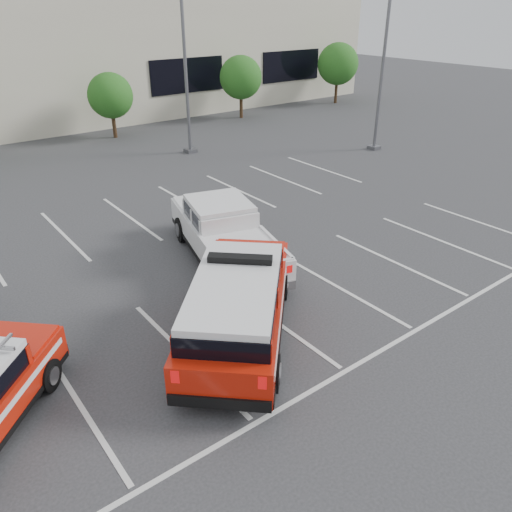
% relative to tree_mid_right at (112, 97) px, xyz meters
% --- Properties ---
extents(ground, '(120.00, 120.00, 0.00)m').
position_rel_tree_mid_right_xyz_m(ground, '(-5.09, -22.05, -2.50)').
color(ground, '#2E2E30').
rests_on(ground, ground).
extents(stall_markings, '(23.00, 15.00, 0.01)m').
position_rel_tree_mid_right_xyz_m(stall_markings, '(-5.09, -17.55, -2.50)').
color(stall_markings, silver).
rests_on(stall_markings, ground).
extents(tree_mid_right, '(2.77, 2.77, 3.99)m').
position_rel_tree_mid_right_xyz_m(tree_mid_right, '(0.00, 0.00, 0.00)').
color(tree_mid_right, '#3F2B19').
rests_on(tree_mid_right, ground).
extents(tree_right, '(3.07, 3.07, 4.42)m').
position_rel_tree_mid_right_xyz_m(tree_right, '(10.00, 0.00, 0.27)').
color(tree_right, '#3F2B19').
rests_on(tree_right, ground).
extents(tree_far_right, '(3.37, 3.37, 4.85)m').
position_rel_tree_mid_right_xyz_m(tree_far_right, '(20.00, 0.00, 0.54)').
color(tree_far_right, '#3F2B19').
rests_on(tree_far_right, ground).
extents(light_pole_mid, '(0.90, 0.60, 10.24)m').
position_rel_tree_mid_right_xyz_m(light_pole_mid, '(1.91, -6.05, 2.68)').
color(light_pole_mid, '#59595E').
rests_on(light_pole_mid, ground).
extents(light_pole_right, '(0.90, 0.60, 10.24)m').
position_rel_tree_mid_right_xyz_m(light_pole_right, '(10.91, -12.05, 2.68)').
color(light_pole_right, '#59595E').
rests_on(light_pole_right, ground).
extents(fire_chief_suv, '(5.77, 5.93, 2.14)m').
position_rel_tree_mid_right_xyz_m(fire_chief_suv, '(-6.31, -22.26, -1.63)').
color(fire_chief_suv, '#B51708').
rests_on(fire_chief_suv, ground).
extents(white_pickup, '(3.77, 6.62, 1.92)m').
position_rel_tree_mid_right_xyz_m(white_pickup, '(-4.06, -18.36, -1.74)').
color(white_pickup, silver).
rests_on(white_pickup, ground).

